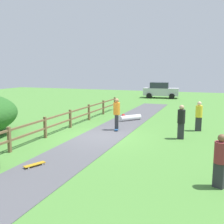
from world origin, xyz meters
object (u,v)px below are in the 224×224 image
skater_fallen (130,118)px  bystander_black (181,120)px  bystander_yellow (199,115)px  skater_riding (117,112)px  skateboard_loose (35,164)px  bystander_maroon (220,159)px  parked_car_silver (161,90)px

skater_fallen → bystander_black: bystander_black is taller
skater_fallen → bystander_yellow: size_ratio=0.87×
skater_riding → skateboard_loose: 6.63m
bystander_maroon → parked_car_silver: bearing=104.5°
bystander_yellow → bystander_maroon: bystander_yellow is taller
skateboard_loose → bystander_yellow: 9.62m
skater_riding → skateboard_loose: (-0.80, -6.51, -0.96)m
bystander_black → parked_car_silver: bearing=103.6°
skater_fallen → bystander_black: size_ratio=0.85×
skater_fallen → skateboard_loose: bearing=-93.8°
bystander_black → parked_car_silver: size_ratio=0.40×
skater_fallen → parked_car_silver: 15.25m
skater_fallen → skateboard_loose: size_ratio=1.82×
skater_riding → parked_car_silver: (-0.91, 18.37, -0.09)m
bystander_black → bystander_maroon: size_ratio=1.06×
bystander_yellow → bystander_maroon: (0.98, -7.49, -0.04)m
skateboard_loose → bystander_maroon: (6.20, 0.56, 0.81)m
skater_riding → parked_car_silver: parked_car_silver is taller
skateboard_loose → parked_car_silver: 24.89m
bystander_black → bystander_maroon: 5.60m
skateboard_loose → skater_riding: bearing=83.0°
skateboard_loose → parked_car_silver: (-0.11, 24.88, 0.87)m
skater_fallen → skateboard_loose: skater_fallen is taller
bystander_maroon → parked_car_silver: size_ratio=0.38×
skater_fallen → parked_car_silver: (-0.74, 15.22, 0.76)m
skater_fallen → bystander_maroon: bystander_maroon is taller
bystander_yellow → skater_riding: bearing=-160.8°
skater_riding → bystander_yellow: (4.41, 1.53, -0.11)m
skater_fallen → skateboard_loose: (-0.63, -9.66, -0.11)m
skater_fallen → bystander_yellow: 4.91m
bystander_yellow → bystander_black: (-0.73, -2.16, 0.02)m
skateboard_loose → bystander_yellow: bearing=57.1°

